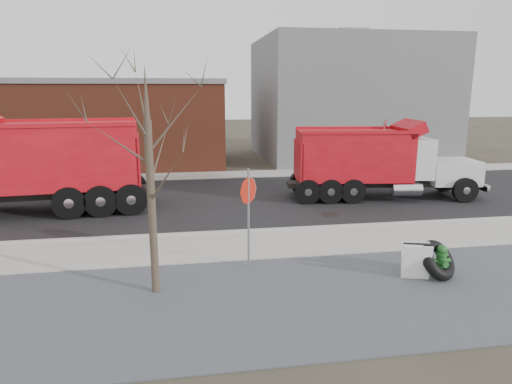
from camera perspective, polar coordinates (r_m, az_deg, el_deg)
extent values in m
plane|color=#383328|center=(13.81, 1.63, -6.97)|extent=(120.00, 120.00, 0.00)
cube|color=slate|center=(10.65, 5.30, -13.13)|extent=(60.00, 5.00, 0.03)
cube|color=#9E9B93|center=(14.03, 1.43, -6.52)|extent=(60.00, 2.50, 0.06)
cube|color=#9E9B93|center=(15.24, 0.52, -4.85)|extent=(60.00, 0.15, 0.11)
cube|color=black|center=(19.78, -1.84, -0.88)|extent=(60.00, 9.40, 0.02)
cube|color=#9E9B93|center=(25.31, -3.54, 2.16)|extent=(60.00, 2.00, 0.06)
cube|color=slate|center=(32.85, 11.36, 11.32)|extent=(12.00, 10.00, 8.00)
cube|color=brown|center=(30.77, -23.66, 7.64)|extent=(20.00, 8.00, 5.00)
cube|color=slate|center=(30.70, -24.11, 12.56)|extent=(20.20, 8.20, 0.30)
cylinder|color=#382D23|center=(10.53, -12.88, -2.19)|extent=(0.18, 0.18, 4.00)
cone|color=#382D23|center=(10.19, -13.62, 12.09)|extent=(0.14, 0.14, 1.20)
cylinder|color=#2B732F|center=(12.63, 21.97, -9.72)|extent=(0.46, 0.46, 0.06)
cylinder|color=#2B732F|center=(12.51, 22.09, -8.38)|extent=(0.24, 0.24, 0.63)
cylinder|color=#2B732F|center=(12.42, 22.20, -7.15)|extent=(0.32, 0.32, 0.05)
sphere|color=#2B732F|center=(12.39, 22.24, -6.69)|extent=(0.25, 0.25, 0.25)
cylinder|color=#2B732F|center=(12.35, 22.28, -6.23)|extent=(0.05, 0.05, 0.06)
cylinder|color=#2B732F|center=(12.39, 21.40, -8.05)|extent=(0.13, 0.12, 0.12)
cylinder|color=#2B732F|center=(12.57, 22.84, -7.89)|extent=(0.13, 0.12, 0.12)
cylinder|color=#2B732F|center=(12.35, 22.53, -8.34)|extent=(0.16, 0.13, 0.16)
torus|color=black|center=(12.40, 21.75, -7.92)|extent=(1.37, 1.30, 1.04)
cylinder|color=gray|center=(11.93, -0.95, -3.41)|extent=(0.06, 0.06, 2.68)
cylinder|color=#B51C0C|center=(11.74, -0.96, 0.18)|extent=(0.51, 0.55, 0.73)
cube|color=white|center=(12.01, 19.47, -8.33)|extent=(0.71, 0.41, 0.92)
cube|color=white|center=(12.19, 19.28, -8.01)|extent=(0.71, 0.41, 0.92)
cube|color=black|center=(11.95, 19.53, -6.13)|extent=(0.66, 0.23, 0.04)
cube|color=black|center=(20.61, 15.16, 1.02)|extent=(8.08, 1.79, 0.21)
cube|color=silver|center=(21.67, 23.16, 2.37)|extent=(2.28, 2.07, 1.03)
cube|color=silver|center=(22.15, 25.66, 2.34)|extent=(0.26, 1.64, 0.94)
cube|color=silver|center=(20.82, 18.58, 4.19)|extent=(1.75, 2.33, 1.69)
cube|color=black|center=(21.04, 20.59, 5.42)|extent=(0.28, 1.87, 0.75)
cube|color=red|center=(20.06, 12.02, 4.55)|extent=(4.94, 2.81, 2.07)
cylinder|color=silver|center=(21.32, 15.67, 5.71)|extent=(0.15, 0.15, 2.26)
cylinder|color=black|center=(22.76, 22.40, 1.32)|extent=(1.06, 0.41, 1.03)
cylinder|color=black|center=(20.97, 24.68, 0.22)|extent=(1.06, 0.41, 1.03)
cylinder|color=black|center=(20.92, 8.25, 1.23)|extent=(1.06, 0.41, 1.03)
cylinder|color=black|center=(19.18, 9.23, 0.15)|extent=(1.06, 0.41, 1.03)
cube|color=black|center=(19.36, -26.64, -0.38)|extent=(8.97, 1.69, 0.24)
cube|color=red|center=(18.85, -22.87, 4.24)|extent=(5.65, 3.06, 2.40)
cylinder|color=black|center=(17.94, -18.80, -0.97)|extent=(1.22, 0.43, 1.20)
cylinder|color=black|center=(19.98, -18.35, 0.41)|extent=(1.22, 0.43, 1.20)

